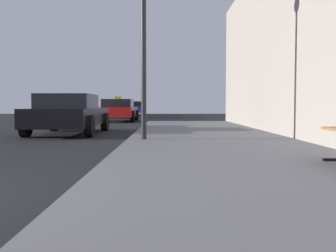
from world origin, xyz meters
The scene contains 7 objects.
sidewalk centered at (4.00, 0.00, 0.07)m, with size 4.00×32.00×0.15m, color #5B5B60.
street_lamp centered at (2.39, 5.45, 2.92)m, with size 0.36×0.36×4.01m.
car_black centered at (-0.23, 9.19, 0.65)m, with size 2.05×4.45×1.27m.
car_red centered at (0.15, 19.09, 0.65)m, with size 2.06×4.51×1.43m.
car_white centered at (-0.53, 25.46, 0.65)m, with size 2.03×4.47×1.27m.
car_blue centered at (0.04, 32.43, 0.64)m, with size 1.93×4.02×1.27m.
car_silver centered at (-0.38, 40.43, 0.65)m, with size 1.96×4.31×1.43m.
Camera 1 is at (2.88, -3.38, 0.91)m, focal length 41.83 mm.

